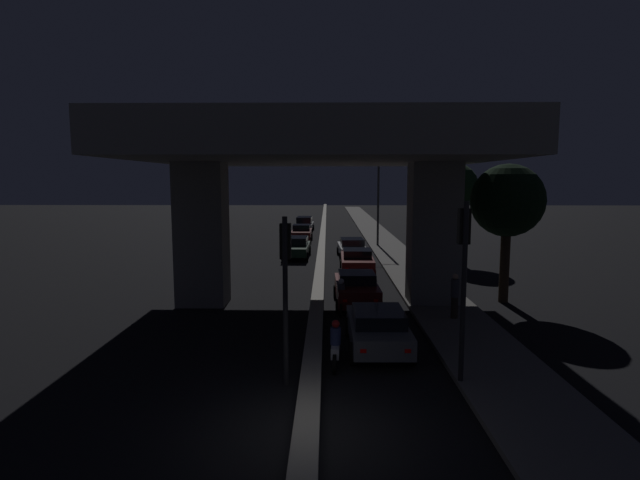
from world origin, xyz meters
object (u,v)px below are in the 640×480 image
(car_grey_lead, at_px, (378,328))
(car_dark_green_lead_oncoming, at_px, (297,247))
(street_lamp, at_px, (374,188))
(car_dark_red_third, at_px, (357,261))
(traffic_light_right_of_median, at_px, (464,261))
(car_dark_red_second, at_px, (356,288))
(motorcycle_blue_filtering_mid, at_px, (341,299))
(traffic_light_left_of_median, at_px, (285,271))
(pedestrian_on_sidewalk, at_px, (455,296))
(car_dark_red_second_oncoming, at_px, (302,233))
(car_white_fourth, at_px, (352,248))
(car_silver_third_oncoming, at_px, (304,224))
(motorcycle_white_filtering_near, at_px, (336,346))

(car_grey_lead, xyz_separation_m, car_dark_green_lead_oncoming, (-3.87, 19.73, 0.02))
(street_lamp, distance_m, car_dark_red_third, 13.09)
(traffic_light_right_of_median, relative_size, car_dark_red_third, 1.08)
(car_dark_red_second, bearing_deg, motorcycle_blue_filtering_mid, 153.61)
(traffic_light_left_of_median, height_order, car_dark_red_second, traffic_light_left_of_median)
(street_lamp, xyz_separation_m, motorcycle_blue_filtering_mid, (-3.33, -21.21, -4.28))
(pedestrian_on_sidewalk, bearing_deg, car_dark_red_second_oncoming, 105.98)
(traffic_light_left_of_median, relative_size, motorcycle_blue_filtering_mid, 2.57)
(car_grey_lead, distance_m, car_dark_red_second_oncoming, 29.34)
(car_dark_green_lead_oncoming, relative_size, motorcycle_blue_filtering_mid, 2.68)
(traffic_light_left_of_median, distance_m, pedestrian_on_sidewalk, 8.92)
(car_white_fourth, bearing_deg, car_silver_third_oncoming, 10.58)
(traffic_light_left_of_median, bearing_deg, car_dark_green_lead_oncoming, 92.75)
(traffic_light_left_of_median, distance_m, car_silver_third_oncoming, 41.04)
(motorcycle_white_filtering_near, bearing_deg, car_white_fourth, -0.39)
(traffic_light_right_of_median, distance_m, motorcycle_blue_filtering_mid, 8.32)
(car_white_fourth, height_order, car_dark_green_lead_oncoming, car_dark_green_lead_oncoming)
(car_dark_red_second, xyz_separation_m, car_silver_third_oncoming, (-3.80, 32.19, 0.07))
(car_silver_third_oncoming, bearing_deg, car_grey_lead, 7.71)
(car_grey_lead, relative_size, car_dark_red_third, 0.91)
(car_white_fourth, xyz_separation_m, car_dark_red_second_oncoming, (-4.11, 9.36, 0.05))
(street_lamp, distance_m, car_dark_red_second_oncoming, 8.23)
(car_white_fourth, relative_size, car_silver_third_oncoming, 0.96)
(car_white_fourth, height_order, car_silver_third_oncoming, car_silver_third_oncoming)
(motorcycle_blue_filtering_mid, bearing_deg, motorcycle_white_filtering_near, 178.95)
(traffic_light_left_of_median, bearing_deg, motorcycle_blue_filtering_mid, 76.67)
(car_grey_lead, bearing_deg, traffic_light_right_of_median, -144.99)
(street_lamp, height_order, motorcycle_blue_filtering_mid, street_lamp)
(car_silver_third_oncoming, height_order, pedestrian_on_sidewalk, pedestrian_on_sidewalk)
(motorcycle_blue_filtering_mid, bearing_deg, street_lamp, -6.76)
(motorcycle_blue_filtering_mid, bearing_deg, car_silver_third_oncoming, 7.37)
(traffic_light_right_of_median, bearing_deg, car_dark_red_second_oncoming, 100.63)
(car_grey_lead, relative_size, motorcycle_white_filtering_near, 2.25)
(car_grey_lead, bearing_deg, car_white_fourth, -0.97)
(car_grey_lead, xyz_separation_m, car_dark_red_second_oncoming, (-4.00, 29.07, 0.02))
(street_lamp, height_order, car_dark_red_second, street_lamp)
(car_dark_red_third, height_order, car_silver_third_oncoming, car_silver_third_oncoming)
(car_white_fourth, distance_m, motorcycle_white_filtering_near, 21.19)
(motorcycle_blue_filtering_mid, bearing_deg, traffic_light_left_of_median, 168.83)
(traffic_light_left_of_median, relative_size, traffic_light_right_of_median, 0.92)
(traffic_light_right_of_median, height_order, car_dark_green_lead_oncoming, traffic_light_right_of_median)
(traffic_light_right_of_median, distance_m, street_lamp, 28.47)
(car_silver_third_oncoming, bearing_deg, car_dark_red_second, 8.24)
(street_lamp, relative_size, car_white_fourth, 1.86)
(car_dark_red_second, xyz_separation_m, car_white_fourth, (0.46, 13.71, -0.04))
(car_grey_lead, xyz_separation_m, car_white_fourth, (0.11, 19.71, -0.03))
(motorcycle_white_filtering_near, bearing_deg, street_lamp, -3.97)
(car_dark_red_second, bearing_deg, traffic_light_right_of_median, -166.24)
(traffic_light_left_of_median, xyz_separation_m, car_silver_third_oncoming, (-1.36, 40.95, -2.33))
(traffic_light_right_of_median, xyz_separation_m, car_dark_red_third, (-1.86, 16.21, -2.67))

